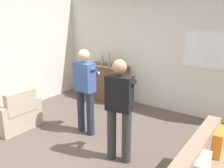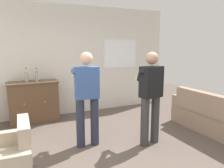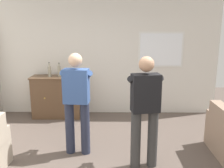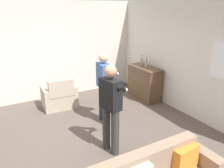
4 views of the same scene
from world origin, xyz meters
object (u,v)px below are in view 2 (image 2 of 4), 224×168
at_px(person_standing_left, 87,95).
at_px(armchair, 7,165).
at_px(sideboard_cabinet, 34,102).
at_px(person_standing_right, 150,94).
at_px(couch, 224,121).
at_px(bottle_liquor_amber, 27,77).
at_px(bottle_wine_green, 37,76).

bearing_deg(person_standing_left, armchair, -152.23).
relative_size(sideboard_cabinet, person_standing_left, 0.67).
distance_m(sideboard_cabinet, person_standing_right, 2.80).
xyz_separation_m(couch, sideboard_cabinet, (-3.22, 2.54, 0.15)).
bearing_deg(person_standing_right, bottle_liquor_amber, 132.64).
height_order(bottle_wine_green, person_standing_left, person_standing_left).
distance_m(sideboard_cabinet, bottle_liquor_amber, 0.62).
height_order(person_standing_left, person_standing_right, same).
xyz_separation_m(sideboard_cabinet, person_standing_right, (1.79, -2.11, 0.45)).
distance_m(armchair, bottle_wine_green, 2.59).
xyz_separation_m(couch, armchair, (-3.79, 0.14, -0.05)).
bearing_deg(couch, person_standing_right, 163.61).
distance_m(bottle_wine_green, person_standing_right, 2.69).
bearing_deg(sideboard_cabinet, person_standing_left, -66.71).
bearing_deg(person_standing_left, sideboard_cabinet, 113.29).
distance_m(couch, person_standing_left, 2.69).
xyz_separation_m(armchair, sideboard_cabinet, (0.57, 2.40, 0.20)).
xyz_separation_m(couch, person_standing_right, (-1.43, 0.42, 0.60)).
height_order(couch, sideboard_cabinet, sideboard_cabinet).
bearing_deg(person_standing_right, armchair, -173.16).
distance_m(armchair, person_standing_right, 2.46).
bearing_deg(bottle_wine_green, sideboard_cabinet, 164.79).
relative_size(bottle_liquor_amber, person_standing_left, 0.20).
bearing_deg(bottle_liquor_amber, armchair, -100.77).
xyz_separation_m(armchair, person_standing_right, (2.36, 0.28, 0.65)).
bearing_deg(armchair, bottle_liquor_amber, 79.23).
bearing_deg(person_standing_left, couch, -18.42).
relative_size(bottle_wine_green, person_standing_left, 0.19).
xyz_separation_m(sideboard_cabinet, bottle_liquor_amber, (-0.12, -0.04, 0.60)).
distance_m(couch, sideboard_cabinet, 4.10).
bearing_deg(couch, armchair, 177.90).
height_order(armchair, bottle_liquor_amber, bottle_liquor_amber).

